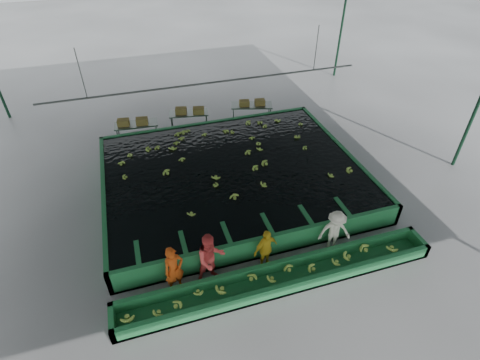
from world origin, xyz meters
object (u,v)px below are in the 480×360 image
object	(u,v)px
flotation_tank	(233,176)
worker_b	(211,259)
box_stack_mid	(190,113)
packing_table_mid	(189,120)
box_stack_left	(133,125)
packing_table_left	(138,132)
worker_c	(266,249)
box_stack_right	(252,105)
sorting_trough	(281,278)
worker_d	(335,231)
packing_table_right	(251,113)
worker_a	(174,270)

from	to	relation	value
flotation_tank	worker_b	world-z (taller)	worker_b
worker_b	box_stack_mid	world-z (taller)	worker_b
packing_table_mid	box_stack_mid	size ratio (longest dim) A/B	1.37
box_stack_left	packing_table_left	bearing A→B (deg)	22.57
worker_c	box_stack_right	world-z (taller)	worker_c
sorting_trough	worker_d	distance (m)	2.39
sorting_trough	worker_b	size ratio (longest dim) A/B	5.39
box_stack_right	packing_table_left	bearing A→B (deg)	-178.98
worker_c	packing_table_right	distance (m)	9.61
worker_c	worker_d	bearing A→B (deg)	-18.26
sorting_trough	box_stack_right	xyz separation A→B (m)	(2.48, 9.96, 0.69)
box_stack_left	box_stack_mid	xyz separation A→B (m)	(2.78, 0.36, -0.03)
worker_a	packing_table_left	distance (m)	9.07
sorting_trough	packing_table_mid	bearing A→B (deg)	94.13
worker_b	box_stack_right	world-z (taller)	worker_b
packing_table_right	box_stack_right	world-z (taller)	box_stack_right
worker_d	box_stack_left	size ratio (longest dim) A/B	1.17
flotation_tank	box_stack_left	world-z (taller)	box_stack_left
worker_a	packing_table_mid	bearing A→B (deg)	57.73
packing_table_mid	worker_a	bearing A→B (deg)	-103.69
flotation_tank	packing_table_left	world-z (taller)	packing_table_left
worker_a	box_stack_mid	size ratio (longest dim) A/B	1.20
worker_b	box_stack_left	size ratio (longest dim) A/B	1.34
worker_b	box_stack_mid	xyz separation A→B (m)	(1.26, 9.36, -0.05)
flotation_tank	packing_table_mid	bearing A→B (deg)	98.17
worker_d	packing_table_right	xyz separation A→B (m)	(0.30, 9.23, -0.34)
worker_c	packing_table_mid	xyz separation A→B (m)	(-0.53, 9.46, -0.32)
packing_table_right	box_stack_right	bearing A→B (deg)	-90.71
sorting_trough	box_stack_left	size ratio (longest dim) A/B	7.23
sorting_trough	packing_table_mid	size ratio (longest dim) A/B	5.22
flotation_tank	box_stack_right	distance (m)	5.48
box_stack_left	worker_a	bearing A→B (deg)	-87.37
worker_a	packing_table_right	distance (m)	10.76
worker_d	box_stack_right	world-z (taller)	worker_d
worker_d	box_stack_mid	size ratio (longest dim) A/B	1.16
packing_table_mid	packing_table_right	xyz separation A→B (m)	(3.23, -0.24, 0.04)
box_stack_left	box_stack_right	distance (m)	5.95
sorting_trough	box_stack_right	distance (m)	10.29
worker_a	worker_b	bearing A→B (deg)	-18.57
packing_table_left	packing_table_right	bearing A→B (deg)	1.67
worker_b	packing_table_mid	bearing A→B (deg)	74.87
worker_c	packing_table_right	size ratio (longest dim) A/B	0.73
flotation_tank	box_stack_left	size ratio (longest dim) A/B	7.23
packing_table_left	box_stack_left	size ratio (longest dim) A/B	1.43
packing_table_left	worker_d	bearing A→B (deg)	-58.66
sorting_trough	worker_d	xyz separation A→B (m)	(2.18, 0.80, 0.56)
packing_table_left	flotation_tank	bearing A→B (deg)	-54.99
sorting_trough	worker_c	size ratio (longest dim) A/B	6.59
flotation_tank	worker_a	distance (m)	5.28
worker_b	worker_d	size ratio (longest dim) A/B	1.15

